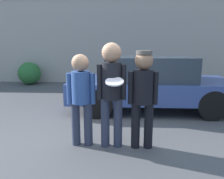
# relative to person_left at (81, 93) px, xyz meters

# --- Properties ---
(ground_plane) EXTENTS (56.00, 56.00, 0.00)m
(ground_plane) POSITION_rel_person_left_xyz_m (0.30, 0.22, -0.94)
(ground_plane) COLOR #4C4C4F
(storefront_building) EXTENTS (24.00, 0.22, 4.06)m
(storefront_building) POSITION_rel_person_left_xyz_m (0.30, 6.64, 1.12)
(storefront_building) COLOR #B2A89E
(storefront_building) RESTS_ON ground
(person_left) EXTENTS (0.49, 0.32, 1.61)m
(person_left) POSITION_rel_person_left_xyz_m (0.00, 0.00, 0.00)
(person_left) COLOR #2D3347
(person_left) RESTS_ON ground
(person_middle_with_frisbee) EXTENTS (0.49, 0.55, 1.79)m
(person_middle_with_frisbee) POSITION_rel_person_left_xyz_m (0.52, -0.04, 0.14)
(person_middle_with_frisbee) COLOR #2D3347
(person_middle_with_frisbee) RESTS_ON ground
(person_right) EXTENTS (0.50, 0.33, 1.66)m
(person_right) POSITION_rel_person_left_xyz_m (1.05, -0.06, 0.05)
(person_right) COLOR black
(person_right) RESTS_ON ground
(parked_car_near) EXTENTS (4.35, 1.90, 1.45)m
(parked_car_near) POSITION_rel_person_left_xyz_m (1.45, 2.29, -0.20)
(parked_car_near) COLOR #334784
(parked_car_near) RESTS_ON ground
(shrub) EXTENTS (1.00, 1.00, 1.00)m
(shrub) POSITION_rel_person_left_xyz_m (-3.50, 5.96, -0.44)
(shrub) COLOR #2D6B33
(shrub) RESTS_ON ground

